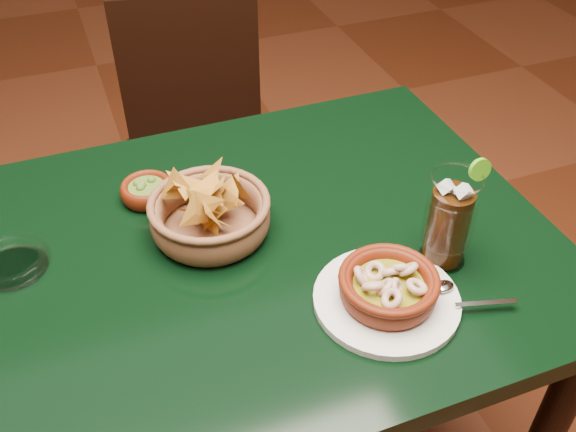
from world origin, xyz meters
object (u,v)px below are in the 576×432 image
object	(u,v)px
chip_basket	(210,214)
dining_chair	(199,149)
cola_drink	(449,221)
dining_table	(211,295)
shrimp_plate	(388,289)

from	to	relation	value
chip_basket	dining_chair	bearing A→B (deg)	79.22
cola_drink	dining_table	bearing A→B (deg)	158.00
shrimp_plate	cola_drink	world-z (taller)	cola_drink
dining_table	cola_drink	world-z (taller)	cola_drink
chip_basket	cola_drink	distance (m)	0.40
dining_table	dining_chair	bearing A→B (deg)	78.13
dining_chair	chip_basket	distance (m)	0.73
dining_table	shrimp_plate	distance (m)	0.34
dining_table	chip_basket	size ratio (longest dim) A/B	4.96
chip_basket	shrimp_plate	bearing A→B (deg)	-51.02
dining_chair	shrimp_plate	bearing A→B (deg)	-84.59
dining_table	dining_chair	xyz separation A→B (m)	(0.15, 0.71, -0.17)
dining_table	shrimp_plate	bearing A→B (deg)	-41.03
shrimp_plate	cola_drink	distance (m)	0.15
shrimp_plate	chip_basket	xyz separation A→B (m)	(-0.21, 0.26, 0.01)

